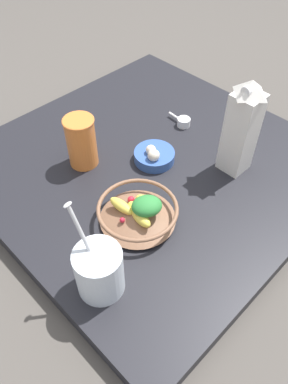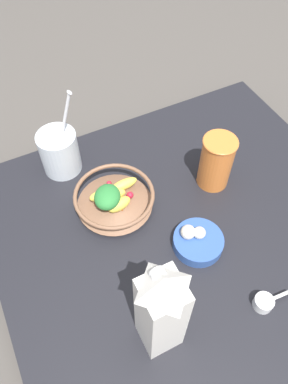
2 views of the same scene
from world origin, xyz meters
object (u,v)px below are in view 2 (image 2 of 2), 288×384
Objects in this scene: milk_carton at (161,311)px; drinking_cup at (216,161)px; garlic_bowl at (197,241)px; yogurt_tub at (59,150)px; fruit_bowl at (114,198)px.

drinking_cup is (-0.31, -0.29, -0.06)m from milk_carton.
garlic_bowl is at bearing -141.11° from milk_carton.
fruit_bowl is at bearing 111.79° from yogurt_tub.
drinking_cup reaches higher than garlic_bowl.
milk_carton reaches higher than drinking_cup.
milk_carton reaches higher than fruit_bowl.
yogurt_tub is at bearing -87.22° from milk_carton.
fruit_bowl is 0.86× the size of yogurt_tub.
yogurt_tub is at bearing -61.51° from garlic_bowl.
garlic_bowl is at bearing 124.30° from fruit_bowl.
yogurt_tub is 1.98× the size of garlic_bowl.
garlic_bowl is at bearing 118.49° from yogurt_tub.
yogurt_tub is at bearing -33.28° from drinking_cup.
milk_carton is 1.19× the size of yogurt_tub.
drinking_cup is (-0.34, 0.22, 0.01)m from yogurt_tub.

